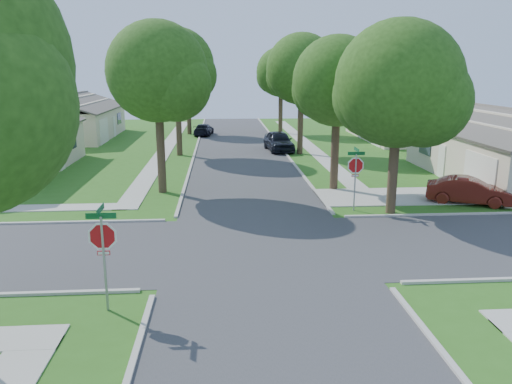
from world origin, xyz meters
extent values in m
plane|color=#2D5E19|center=(0.00, 0.00, 0.00)|extent=(100.00, 100.00, 0.00)
cube|color=#333335|center=(0.00, 0.00, 0.00)|extent=(7.00, 100.00, 0.02)
cube|color=#9E9B91|center=(6.10, 26.00, 0.02)|extent=(1.20, 40.00, 0.04)
cube|color=#9E9B91|center=(-6.10, 26.00, 0.02)|extent=(1.20, 40.00, 0.04)
cube|color=#9E9B91|center=(7.90, 7.10, 0.03)|extent=(8.80, 3.60, 0.05)
cube|color=gray|center=(-4.70, -4.70, 1.35)|extent=(0.06, 0.06, 2.70)
cylinder|color=white|center=(-4.70, -4.70, 2.15)|extent=(1.05, 0.02, 1.05)
cylinder|color=#AF0C11|center=(-4.70, -4.70, 2.15)|extent=(0.90, 0.03, 0.90)
cube|color=#AF0C11|center=(-4.70, -4.70, 1.68)|extent=(0.34, 0.03, 0.12)
cube|color=white|center=(-4.70, -4.70, 1.68)|extent=(0.30, 0.03, 0.08)
cube|color=#0C5426|center=(-4.70, -4.70, 2.72)|extent=(0.80, 0.02, 0.16)
cube|color=#0C5426|center=(-4.70, -4.70, 2.90)|extent=(0.02, 0.80, 0.16)
cube|color=gray|center=(4.70, 4.70, 1.35)|extent=(0.06, 0.06, 2.70)
cylinder|color=white|center=(4.70, 4.70, 2.15)|extent=(1.05, 0.02, 1.05)
cylinder|color=#AF0C11|center=(4.70, 4.70, 2.15)|extent=(0.90, 0.03, 0.90)
cube|color=#AF0C11|center=(4.70, 4.70, 1.68)|extent=(0.34, 0.03, 0.12)
cube|color=white|center=(4.70, 4.70, 1.68)|extent=(0.30, 0.03, 0.08)
cube|color=#0C5426|center=(4.70, 4.70, 2.72)|extent=(0.80, 0.02, 0.16)
cube|color=#0C5426|center=(4.70, 4.70, 2.90)|extent=(0.02, 0.80, 0.16)
cylinder|color=#38281C|center=(4.70, 9.00, 1.98)|extent=(0.44, 0.44, 3.95)
sphere|color=#204411|center=(4.70, 9.00, 5.88)|extent=(4.80, 4.80, 4.80)
sphere|color=#204411|center=(5.54, 8.52, 5.28)|extent=(3.46, 3.46, 3.46)
sphere|color=#204411|center=(3.98, 9.60, 5.40)|extent=(3.26, 3.26, 3.26)
cylinder|color=#38281C|center=(4.70, 21.00, 2.15)|extent=(0.44, 0.44, 4.30)
sphere|color=#204411|center=(4.70, 21.00, 6.51)|extent=(5.40, 5.40, 5.40)
sphere|color=#204411|center=(5.65, 20.46, 5.84)|extent=(3.89, 3.89, 3.89)
sphere|color=#204411|center=(3.89, 21.68, 5.97)|extent=(3.67, 3.67, 3.67)
cylinder|color=#38281C|center=(4.70, 34.00, 2.10)|extent=(0.44, 0.44, 4.20)
sphere|color=#204411|center=(4.70, 34.00, 6.22)|extent=(5.00, 5.00, 5.00)
sphere|color=#204411|center=(5.58, 33.50, 5.60)|extent=(3.60, 3.60, 3.60)
sphere|color=#204411|center=(3.95, 34.62, 5.72)|extent=(3.40, 3.40, 3.40)
cylinder|color=#38281C|center=(-4.70, 9.00, 2.12)|extent=(0.44, 0.44, 4.25)
sphere|color=#204411|center=(-4.70, 9.00, 6.37)|extent=(5.20, 5.20, 5.20)
sphere|color=#204411|center=(-3.79, 8.48, 5.72)|extent=(3.74, 3.74, 3.74)
sphere|color=#204411|center=(-5.48, 9.65, 5.85)|extent=(3.54, 3.54, 3.54)
cylinder|color=#38281C|center=(-4.70, 21.00, 2.22)|extent=(0.44, 0.44, 4.44)
sphere|color=#204411|center=(-4.70, 21.00, 6.76)|extent=(5.60, 5.60, 5.60)
sphere|color=#204411|center=(-3.72, 20.44, 6.06)|extent=(4.03, 4.03, 4.03)
sphere|color=#204411|center=(-5.54, 21.70, 6.20)|extent=(3.81, 3.81, 3.81)
cylinder|color=#38281C|center=(-4.70, 34.00, 1.95)|extent=(0.44, 0.44, 3.90)
sphere|color=#204411|center=(-4.70, 34.00, 5.74)|extent=(4.60, 4.60, 4.60)
sphere|color=#204411|center=(-3.90, 33.54, 5.16)|extent=(3.31, 3.31, 3.31)
sphere|color=#204411|center=(-5.39, 34.58, 5.28)|extent=(3.13, 3.13, 3.13)
cylinder|color=#38281C|center=(6.30, 4.20, 1.77)|extent=(0.44, 0.44, 3.54)
sphere|color=#204411|center=(6.30, 4.20, 5.86)|extent=(5.60, 5.60, 5.60)
sphere|color=#204411|center=(7.28, 3.64, 5.16)|extent=(4.03, 4.03, 4.03)
sphere|color=#204411|center=(5.46, 4.90, 5.30)|extent=(3.81, 3.81, 3.81)
cube|color=beige|center=(16.00, 11.00, 1.40)|extent=(8.00, 13.00, 2.80)
cube|color=#413D38|center=(14.00, 11.00, 3.45)|extent=(4.42, 13.60, 1.56)
cube|color=silver|center=(11.97, 7.10, 1.10)|extent=(0.06, 3.20, 2.20)
cube|color=silver|center=(11.97, 11.65, 1.00)|extent=(0.06, 0.90, 2.00)
cube|color=#1E2633|center=(11.97, 14.25, 1.55)|extent=(0.06, 1.80, 1.10)
cube|color=beige|center=(16.00, 29.00, 1.40)|extent=(8.00, 13.00, 2.80)
cube|color=#413D38|center=(18.00, 29.00, 3.45)|extent=(4.42, 13.60, 1.56)
cube|color=#413D38|center=(14.00, 29.00, 3.45)|extent=(4.42, 13.60, 1.56)
cube|color=silver|center=(11.97, 25.10, 1.10)|extent=(0.06, 3.20, 2.20)
cube|color=silver|center=(11.97, 29.65, 1.00)|extent=(0.06, 0.90, 2.00)
cube|color=#1E2633|center=(11.97, 32.25, 1.55)|extent=(0.06, 1.80, 1.10)
cube|color=#413D38|center=(-14.00, 15.00, 3.45)|extent=(4.42, 13.60, 1.56)
cube|color=silver|center=(-11.97, 11.10, 1.10)|extent=(0.06, 3.20, 2.20)
cube|color=silver|center=(-11.97, 15.65, 1.00)|extent=(0.06, 0.90, 2.00)
cube|color=#1E2633|center=(-11.97, 18.25, 1.55)|extent=(0.06, 1.80, 1.10)
cube|color=beige|center=(-16.00, 32.00, 1.40)|extent=(8.00, 13.00, 2.80)
cube|color=#413D38|center=(-14.00, 32.00, 3.45)|extent=(4.42, 13.60, 1.56)
cube|color=#413D38|center=(-18.00, 32.00, 3.45)|extent=(4.42, 13.60, 1.56)
cube|color=silver|center=(-11.97, 28.10, 1.10)|extent=(0.06, 3.20, 2.20)
cube|color=silver|center=(-11.97, 32.65, 1.00)|extent=(0.06, 0.90, 2.00)
cube|color=#1E2633|center=(-11.97, 35.25, 1.55)|extent=(0.06, 1.80, 1.10)
imported|color=maroon|center=(10.67, 5.50, 0.66)|extent=(4.21, 2.92, 1.32)
imported|color=black|center=(3.20, 22.58, 0.80)|extent=(2.38, 4.89, 1.61)
imported|color=black|center=(-3.20, 32.93, 0.58)|extent=(2.10, 4.16, 1.16)
camera|label=1|loc=(-1.51, -17.57, 6.48)|focal=35.00mm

